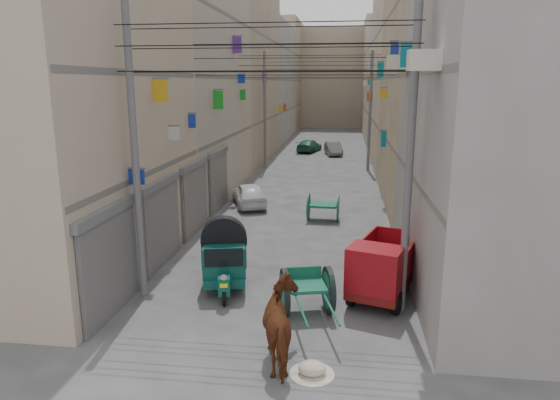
% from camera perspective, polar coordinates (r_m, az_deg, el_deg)
% --- Properties ---
extents(building_row_left, '(8.00, 62.00, 14.00)m').
position_cam_1_polar(building_row_left, '(42.00, -6.50, 13.89)').
color(building_row_left, tan).
rests_on(building_row_left, ground).
extents(building_row_right, '(8.00, 62.00, 14.00)m').
position_cam_1_polar(building_row_right, '(41.24, 16.28, 13.47)').
color(building_row_right, gray).
rests_on(building_row_right, ground).
extents(end_cap_building, '(22.00, 10.00, 13.00)m').
position_cam_1_polar(end_cap_building, '(72.70, 6.04, 13.62)').
color(end_cap_building, '#9E927D').
rests_on(end_cap_building, ground).
extents(shutters_left, '(0.18, 14.40, 2.88)m').
position_cam_1_polar(shutters_left, '(18.57, -11.32, -0.81)').
color(shutters_left, '#4E4E53').
rests_on(shutters_left, ground).
extents(signboards, '(8.22, 40.52, 5.67)m').
position_cam_1_polar(signboards, '(28.50, 3.43, 8.20)').
color(signboards, '#0C7A8E').
rests_on(signboards, ground).
extents(ac_units, '(0.70, 6.55, 3.35)m').
position_cam_1_polar(ac_units, '(14.51, 14.81, 18.82)').
color(ac_units, beige).
rests_on(ac_units, ground).
extents(utility_poles, '(7.40, 22.20, 8.00)m').
position_cam_1_polar(utility_poles, '(23.83, 2.67, 8.60)').
color(utility_poles, '#5F5F62').
rests_on(utility_poles, ground).
extents(overhead_cables, '(7.40, 22.52, 1.12)m').
position_cam_1_polar(overhead_cables, '(21.18, 2.14, 15.52)').
color(overhead_cables, black).
rests_on(overhead_cables, ground).
extents(auto_rickshaw, '(1.68, 2.44, 1.66)m').
position_cam_1_polar(auto_rickshaw, '(14.74, -6.37, -6.44)').
color(auto_rickshaw, black).
rests_on(auto_rickshaw, ground).
extents(tonga_cart, '(1.70, 2.94, 1.25)m').
position_cam_1_polar(tonga_cart, '(13.22, 3.08, -10.27)').
color(tonga_cart, black).
rests_on(tonga_cart, ground).
extents(mini_truck, '(2.32, 3.41, 1.76)m').
position_cam_1_polar(mini_truck, '(14.17, 11.51, -8.03)').
color(mini_truck, black).
rests_on(mini_truck, ground).
extents(second_cart, '(1.41, 1.26, 1.21)m').
position_cam_1_polar(second_cart, '(21.96, 4.96, -0.71)').
color(second_cart, '#145B43').
rests_on(second_cart, ground).
extents(feed_sack, '(0.59, 0.47, 0.29)m').
position_cam_1_polar(feed_sack, '(10.94, 3.68, -18.62)').
color(feed_sack, beige).
rests_on(feed_sack, ground).
extents(horse, '(1.48, 2.24, 1.74)m').
position_cam_1_polar(horse, '(10.97, 0.58, -14.17)').
color(horse, maroon).
rests_on(horse, ground).
extents(distant_car_white, '(2.44, 3.67, 1.16)m').
position_cam_1_polar(distant_car_white, '(24.54, -3.54, 0.65)').
color(distant_car_white, white).
rests_on(distant_car_white, ground).
extents(distant_car_grey, '(1.71, 3.48, 1.10)m').
position_cam_1_polar(distant_car_grey, '(42.37, 6.12, 5.88)').
color(distant_car_grey, slate).
rests_on(distant_car_grey, ground).
extents(distant_car_green, '(2.29, 3.89, 1.06)m').
position_cam_1_polar(distant_car_green, '(44.20, 3.34, 6.21)').
color(distant_car_green, '#205F40').
rests_on(distant_car_green, ground).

